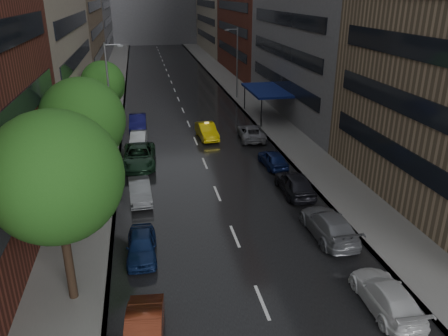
{
  "coord_description": "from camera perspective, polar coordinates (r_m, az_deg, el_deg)",
  "views": [
    {
      "loc": [
        -4.83,
        -11.82,
        13.4
      ],
      "look_at": [
        0.0,
        13.41,
        3.0
      ],
      "focal_mm": 35.0,
      "sensor_mm": 36.0,
      "label": 1
    }
  ],
  "objects": [
    {
      "name": "road",
      "position": [
        63.44,
        -6.32,
        9.73
      ],
      "size": [
        14.0,
        140.0,
        0.01
      ],
      "primitive_type": "cube",
      "color": "black",
      "rests_on": "ground"
    },
    {
      "name": "sidewalk_left",
      "position": [
        63.38,
        -14.55,
        9.21
      ],
      "size": [
        4.0,
        140.0,
        0.15
      ],
      "primitive_type": "cube",
      "color": "gray",
      "rests_on": "ground"
    },
    {
      "name": "sidewalk_right",
      "position": [
        64.73,
        1.76,
        10.16
      ],
      "size": [
        4.0,
        140.0,
        0.15
      ],
      "primitive_type": "cube",
      "color": "gray",
      "rests_on": "ground"
    },
    {
      "name": "tree_near",
      "position": [
        19.48,
        -21.17,
        -1.15
      ],
      "size": [
        5.7,
        5.7,
        9.09
      ],
      "color": "#382619",
      "rests_on": "ground"
    },
    {
      "name": "tree_mid",
      "position": [
        29.1,
        -17.99,
        5.95
      ],
      "size": [
        5.38,
        5.38,
        8.57
      ],
      "color": "#382619",
      "rests_on": "ground"
    },
    {
      "name": "tree_far",
      "position": [
        46.85,
        -15.54,
        10.67
      ],
      "size": [
        4.4,
        4.4,
        7.01
      ],
      "color": "#382619",
      "rests_on": "ground"
    },
    {
      "name": "taxi",
      "position": [
        42.87,
        -2.26,
        4.86
      ],
      "size": [
        1.89,
        4.62,
        1.49
      ],
      "primitive_type": "imported",
      "rotation": [
        0.0,
        0.0,
        0.07
      ],
      "color": "#DABC0B",
      "rests_on": "ground"
    },
    {
      "name": "parked_cars_left",
      "position": [
        34.35,
        -11.02,
        -0.0
      ],
      "size": [
        2.91,
        35.22,
        1.61
      ],
      "color": "maroon",
      "rests_on": "ground"
    },
    {
      "name": "parked_cars_right",
      "position": [
        31.45,
        9.13,
        -2.01
      ],
      "size": [
        2.82,
        30.03,
        1.61
      ],
      "color": "silver",
      "rests_on": "ground"
    },
    {
      "name": "street_lamp_left",
      "position": [
        42.78,
        -14.71,
        9.86
      ],
      "size": [
        1.74,
        0.22,
        9.0
      ],
      "color": "gray",
      "rests_on": "sidewalk_left"
    },
    {
      "name": "street_lamp_right",
      "position": [
        58.81,
        1.65,
        13.72
      ],
      "size": [
        1.74,
        0.22,
        9.0
      ],
      "color": "gray",
      "rests_on": "sidewalk_right"
    },
    {
      "name": "awning",
      "position": [
        49.88,
        5.56,
        10.07
      ],
      "size": [
        4.0,
        8.0,
        3.12
      ],
      "color": "navy",
      "rests_on": "sidewalk_right"
    }
  ]
}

